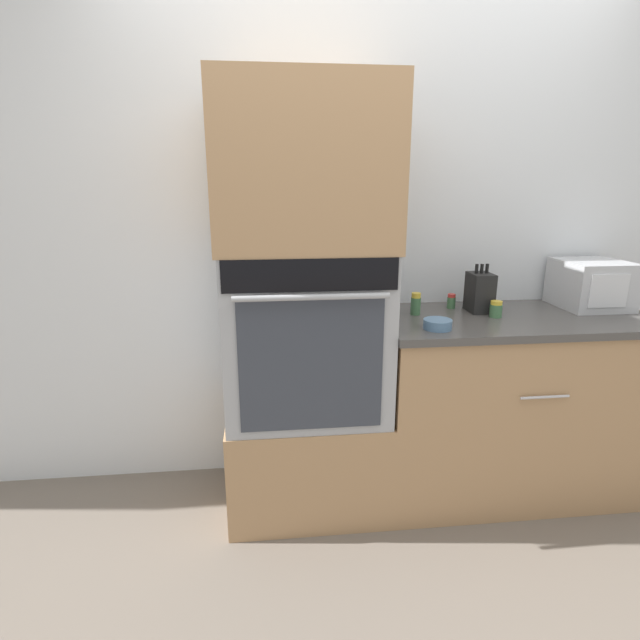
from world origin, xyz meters
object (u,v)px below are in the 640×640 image
object	(u,v)px
wall_oven	(305,331)
knife_block	(480,292)
condiment_jar_far	(416,304)
microwave	(591,284)
bowl	(438,324)
condiment_jar_mid	(496,309)
condiment_jar_near	(451,301)

from	to	relation	value
wall_oven	knife_block	size ratio (longest dim) A/B	3.22
wall_oven	condiment_jar_far	xyz separation A→B (m)	(0.54, 0.07, 0.09)
condiment_jar_far	knife_block	bearing A→B (deg)	4.16
microwave	bowl	xyz separation A→B (m)	(-0.89, -0.30, -0.10)
wall_oven	condiment_jar_far	size ratio (longest dim) A/B	7.14
wall_oven	knife_block	bearing A→B (deg)	6.51
knife_block	condiment_jar_far	bearing A→B (deg)	-175.84
knife_block	condiment_jar_mid	xyz separation A→B (m)	(0.04, -0.11, -0.06)
microwave	condiment_jar_far	world-z (taller)	microwave
wall_oven	microwave	bearing A→B (deg)	4.94
wall_oven	condiment_jar_near	distance (m)	0.77
wall_oven	microwave	world-z (taller)	wall_oven
wall_oven	condiment_jar_near	xyz separation A→B (m)	(0.75, 0.17, 0.08)
bowl	condiment_jar_far	distance (m)	0.25
condiment_jar_mid	condiment_jar_far	xyz separation A→B (m)	(-0.36, 0.09, 0.01)
knife_block	condiment_jar_near	size ratio (longest dim) A/B	3.22
microwave	condiment_jar_mid	world-z (taller)	microwave
microwave	knife_block	world-z (taller)	same
bowl	wall_oven	bearing A→B (deg)	163.05
microwave	condiment_jar_mid	xyz separation A→B (m)	(-0.56, -0.14, -0.08)
knife_block	condiment_jar_mid	distance (m)	0.13
bowl	condiment_jar_far	bearing A→B (deg)	95.77
wall_oven	condiment_jar_mid	distance (m)	0.90
knife_block	bowl	world-z (taller)	knife_block
condiment_jar_near	condiment_jar_mid	distance (m)	0.24
condiment_jar_far	wall_oven	bearing A→B (deg)	-172.07
condiment_jar_far	condiment_jar_near	bearing A→B (deg)	24.67
microwave	knife_block	xyz separation A→B (m)	(-0.59, -0.03, -0.02)
knife_block	condiment_jar_near	distance (m)	0.15
wall_oven	bowl	size ratio (longest dim) A/B	6.11
condiment_jar_near	condiment_jar_mid	world-z (taller)	condiment_jar_mid
knife_block	condiment_jar_near	bearing A→B (deg)	146.05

